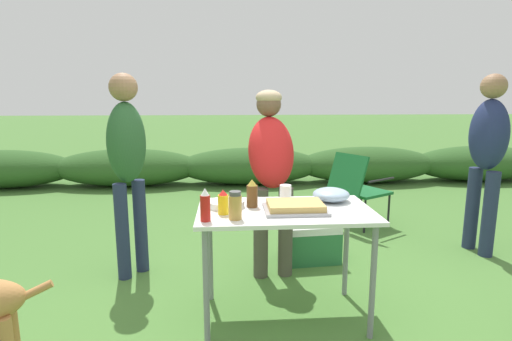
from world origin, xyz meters
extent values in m
plane|color=#477533|center=(0.00, 0.00, 0.00)|extent=(60.00, 60.00, 0.00)
ellipsoid|color=#2D5623|center=(-4.00, 4.13, 0.30)|extent=(2.40, 0.90, 0.60)
ellipsoid|color=#2D5623|center=(-2.00, 4.13, 0.30)|extent=(2.40, 0.90, 0.60)
ellipsoid|color=#2D5623|center=(0.00, 4.13, 0.30)|extent=(2.40, 0.90, 0.60)
ellipsoid|color=#2D5623|center=(2.00, 4.13, 0.30)|extent=(2.40, 0.90, 0.60)
ellipsoid|color=#2D5623|center=(4.00, 4.13, 0.30)|extent=(2.40, 0.90, 0.60)
cube|color=silver|center=(0.00, 0.00, 0.73)|extent=(1.10, 0.64, 0.02)
cylinder|color=gray|center=(-0.49, -0.27, 0.36)|extent=(0.04, 0.04, 0.71)
cylinder|color=gray|center=(0.49, -0.27, 0.36)|extent=(0.04, 0.04, 0.71)
cylinder|color=gray|center=(-0.49, 0.27, 0.36)|extent=(0.04, 0.04, 0.71)
cylinder|color=gray|center=(0.49, 0.27, 0.36)|extent=(0.04, 0.04, 0.71)
cube|color=#9E9EA3|center=(0.06, -0.05, 0.75)|extent=(0.38, 0.29, 0.02)
cube|color=tan|center=(0.06, -0.05, 0.78)|extent=(0.34, 0.25, 0.04)
cylinder|color=white|center=(-0.37, 0.07, 0.76)|extent=(0.23, 0.23, 0.04)
ellipsoid|color=#99B2CC|center=(0.34, 0.17, 0.79)|extent=(0.25, 0.25, 0.09)
cylinder|color=white|center=(0.03, 0.22, 0.79)|extent=(0.08, 0.08, 0.11)
cylinder|color=#B2893D|center=(-0.32, -0.19, 0.81)|extent=(0.08, 0.08, 0.14)
cylinder|color=#4C4C4C|center=(-0.32, -0.19, 0.89)|extent=(0.07, 0.07, 0.02)
cylinder|color=yellow|center=(-0.39, -0.08, 0.80)|extent=(0.06, 0.06, 0.12)
cone|color=red|center=(-0.39, -0.08, 0.87)|extent=(0.05, 0.05, 0.03)
cylinder|color=red|center=(-0.49, -0.21, 0.82)|extent=(0.06, 0.06, 0.15)
cone|color=white|center=(-0.49, -0.21, 0.91)|extent=(0.05, 0.05, 0.04)
cylinder|color=brown|center=(-0.20, 0.07, 0.81)|extent=(0.07, 0.07, 0.14)
cone|color=gold|center=(-0.20, 0.07, 0.90)|extent=(0.06, 0.06, 0.04)
cylinder|color=#4C473D|center=(-0.10, 0.62, 0.37)|extent=(0.12, 0.12, 0.73)
cylinder|color=#4C473D|center=(0.10, 0.64, 0.37)|extent=(0.12, 0.12, 0.73)
ellipsoid|color=red|center=(-0.01, 0.74, 1.00)|extent=(0.41, 0.50, 0.65)
sphere|color=brown|center=(-0.02, 0.85, 1.38)|extent=(0.20, 0.20, 0.20)
ellipsoid|color=tan|center=(-0.02, 0.85, 1.43)|extent=(0.21, 0.21, 0.12)
cylinder|color=#232D4C|center=(1.96, 1.10, 0.39)|extent=(0.12, 0.12, 0.79)
cylinder|color=#232D4C|center=(1.99, 0.90, 0.39)|extent=(0.12, 0.12, 0.79)
ellipsoid|color=navy|center=(1.98, 1.00, 1.10)|extent=(0.33, 0.41, 0.64)
sphere|color=#936B4C|center=(1.98, 1.00, 1.53)|extent=(0.22, 0.22, 0.22)
cylinder|color=#232D4C|center=(-1.20, 0.66, 0.39)|extent=(0.10, 0.10, 0.78)
cylinder|color=#232D4C|center=(-1.08, 0.80, 0.39)|extent=(0.10, 0.10, 0.78)
ellipsoid|color=#28562D|center=(-1.14, 0.73, 1.09)|extent=(0.39, 0.40, 0.63)
sphere|color=#936B4C|center=(-1.14, 0.73, 1.51)|extent=(0.21, 0.21, 0.21)
cylinder|color=#B27A42|center=(-1.31, -0.53, 0.50)|extent=(0.17, 0.09, 0.09)
cube|color=#19602D|center=(1.16, 1.86, 0.39)|extent=(0.63, 0.63, 0.03)
cube|color=#19602D|center=(0.92, 1.72, 0.61)|extent=(0.37, 0.48, 0.44)
cylinder|color=black|center=(0.89, 1.93, 0.19)|extent=(0.02, 0.02, 0.38)
cylinder|color=black|center=(1.09, 1.59, 0.19)|extent=(0.02, 0.02, 0.38)
cylinder|color=black|center=(1.24, 2.14, 0.19)|extent=(0.02, 0.02, 0.38)
cylinder|color=black|center=(1.44, 1.79, 0.19)|extent=(0.02, 0.02, 0.38)
cylinder|color=black|center=(1.05, 2.06, 0.56)|extent=(0.37, 0.23, 0.02)
cylinder|color=black|center=(1.28, 1.66, 0.56)|extent=(0.37, 0.23, 0.02)
cube|color=#286B3D|center=(0.36, 0.91, 0.14)|extent=(0.51, 0.36, 0.28)
cube|color=silver|center=(0.36, 0.91, 0.31)|extent=(0.51, 0.36, 0.06)
camera|label=1|loc=(-0.35, -2.41, 1.44)|focal=28.00mm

